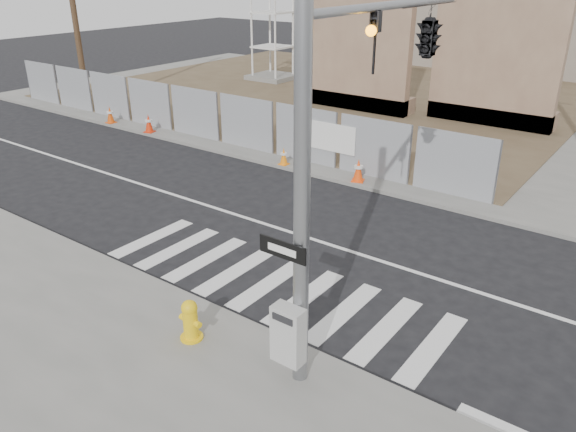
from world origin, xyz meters
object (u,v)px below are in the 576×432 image
Objects in this scene: traffic_cone_d at (358,170)px; traffic_cone_b at (149,123)px; signal_pole at (391,85)px; fire_hydrant at (190,320)px; traffic_cone_a at (110,115)px; traffic_cone_c at (284,156)px.

traffic_cone_b is at bearing -179.43° from traffic_cone_d.
traffic_cone_d is (-4.07, 6.37, -4.28)m from signal_pole.
fire_hydrant is 9.62m from traffic_cone_d.
traffic_cone_a is (-16.97, 6.27, -4.29)m from signal_pole.
traffic_cone_b reaches higher than traffic_cone_d.
signal_pole is 11.25× the size of traffic_cone_c.
signal_pole is at bearing 58.47° from fire_hydrant.
traffic_cone_a is 0.98× the size of traffic_cone_d.
traffic_cone_c is at bearing 138.53° from signal_pole.
fire_hydrant reaches higher than traffic_cone_b.
traffic_cone_a is 2.63m from traffic_cone_b.
traffic_cone_d reaches higher than traffic_cone_a.
traffic_cone_a is at bearing 152.77° from fire_hydrant.
fire_hydrant is 1.09× the size of traffic_cone_d.
signal_pole reaches higher than fire_hydrant.
traffic_cone_d is at bearing 105.82° from fire_hydrant.
traffic_cone_d is (3.02, 0.10, 0.07)m from traffic_cone_c.
traffic_cone_b is 1.01× the size of traffic_cone_d.
traffic_cone_c is at bearing -178.08° from traffic_cone_d.
signal_pole reaches higher than traffic_cone_c.
traffic_cone_d is (12.90, 0.10, 0.01)m from traffic_cone_a.
traffic_cone_b reaches higher than traffic_cone_a.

